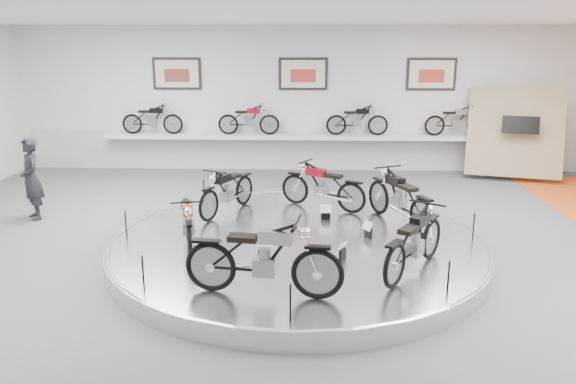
{
  "coord_description": "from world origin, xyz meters",
  "views": [
    {
      "loc": [
        0.16,
        -8.78,
        3.6
      ],
      "look_at": [
        -0.19,
        0.6,
        1.05
      ],
      "focal_mm": 35.0,
      "sensor_mm": 36.0,
      "label": 1
    }
  ],
  "objects_px": {
    "bike_a": "(399,198)",
    "bike_d": "(188,221)",
    "display_platform": "(298,247)",
    "bike_b": "(323,186)",
    "bike_c": "(227,190)",
    "shelf": "(303,137)",
    "visitor": "(31,179)",
    "bike_e": "(263,258)",
    "bike_f": "(415,241)"
  },
  "relations": [
    {
      "from": "bike_b",
      "to": "bike_e",
      "type": "relative_size",
      "value": 0.89
    },
    {
      "from": "bike_a",
      "to": "bike_b",
      "type": "bearing_deg",
      "value": 29.73
    },
    {
      "from": "bike_c",
      "to": "visitor",
      "type": "xyz_separation_m",
      "value": [
        -4.09,
        0.4,
        0.09
      ]
    },
    {
      "from": "display_platform",
      "to": "bike_c",
      "type": "distance_m",
      "value": 2.15
    },
    {
      "from": "bike_e",
      "to": "bike_b",
      "type": "bearing_deg",
      "value": 85.61
    },
    {
      "from": "bike_b",
      "to": "shelf",
      "type": "bearing_deg",
      "value": -54.97
    },
    {
      "from": "bike_d",
      "to": "bike_e",
      "type": "relative_size",
      "value": 0.83
    },
    {
      "from": "bike_d",
      "to": "visitor",
      "type": "bearing_deg",
      "value": -136.22
    },
    {
      "from": "shelf",
      "to": "bike_d",
      "type": "height_order",
      "value": "bike_d"
    },
    {
      "from": "bike_d",
      "to": "bike_e",
      "type": "distance_m",
      "value": 2.23
    },
    {
      "from": "bike_f",
      "to": "display_platform",
      "type": "bearing_deg",
      "value": 85.12
    },
    {
      "from": "bike_e",
      "to": "shelf",
      "type": "bearing_deg",
      "value": 95.0
    },
    {
      "from": "shelf",
      "to": "visitor",
      "type": "height_order",
      "value": "visitor"
    },
    {
      "from": "shelf",
      "to": "bike_c",
      "type": "distance_m",
      "value": 5.13
    },
    {
      "from": "bike_c",
      "to": "visitor",
      "type": "distance_m",
      "value": 4.11
    },
    {
      "from": "bike_c",
      "to": "bike_f",
      "type": "distance_m",
      "value": 4.23
    },
    {
      "from": "bike_e",
      "to": "bike_f",
      "type": "bearing_deg",
      "value": 29.56
    },
    {
      "from": "visitor",
      "to": "bike_a",
      "type": "bearing_deg",
      "value": 43.94
    },
    {
      "from": "bike_d",
      "to": "bike_a",
      "type": "bearing_deg",
      "value": 95.93
    },
    {
      "from": "shelf",
      "to": "bike_e",
      "type": "distance_m",
      "value": 8.62
    },
    {
      "from": "bike_b",
      "to": "bike_c",
      "type": "relative_size",
      "value": 1.02
    },
    {
      "from": "bike_d",
      "to": "bike_b",
      "type": "bearing_deg",
      "value": 121.37
    },
    {
      "from": "bike_c",
      "to": "bike_a",
      "type": "bearing_deg",
      "value": 104.84
    },
    {
      "from": "bike_e",
      "to": "visitor",
      "type": "relative_size",
      "value": 1.07
    },
    {
      "from": "shelf",
      "to": "bike_b",
      "type": "relative_size",
      "value": 6.82
    },
    {
      "from": "bike_a",
      "to": "shelf",
      "type": "bearing_deg",
      "value": -7.11
    },
    {
      "from": "display_platform",
      "to": "bike_a",
      "type": "xyz_separation_m",
      "value": [
        1.84,
        0.88,
        0.66
      ]
    },
    {
      "from": "bike_c",
      "to": "bike_f",
      "type": "height_order",
      "value": "bike_f"
    },
    {
      "from": "visitor",
      "to": "bike_d",
      "type": "bearing_deg",
      "value": 19.62
    },
    {
      "from": "bike_e",
      "to": "visitor",
      "type": "xyz_separation_m",
      "value": [
        -5.09,
        4.09,
        0.01
      ]
    },
    {
      "from": "shelf",
      "to": "bike_d",
      "type": "bearing_deg",
      "value": -104.7
    },
    {
      "from": "display_platform",
      "to": "visitor",
      "type": "xyz_separation_m",
      "value": [
        -5.51,
        1.89,
        0.7
      ]
    },
    {
      "from": "shelf",
      "to": "bike_a",
      "type": "xyz_separation_m",
      "value": [
        1.84,
        -5.52,
        -0.19
      ]
    },
    {
      "from": "bike_c",
      "to": "bike_d",
      "type": "bearing_deg",
      "value": 14.4
    },
    {
      "from": "shelf",
      "to": "bike_b",
      "type": "height_order",
      "value": "bike_b"
    },
    {
      "from": "bike_a",
      "to": "bike_d",
      "type": "height_order",
      "value": "bike_a"
    },
    {
      "from": "shelf",
      "to": "bike_e",
      "type": "relative_size",
      "value": 6.04
    },
    {
      "from": "shelf",
      "to": "visitor",
      "type": "xyz_separation_m",
      "value": [
        -5.51,
        -4.51,
        -0.15
      ]
    },
    {
      "from": "bike_f",
      "to": "bike_b",
      "type": "bearing_deg",
      "value": 54.95
    },
    {
      "from": "bike_d",
      "to": "bike_f",
      "type": "bearing_deg",
      "value": 61.41
    },
    {
      "from": "bike_a",
      "to": "bike_d",
      "type": "xyz_separation_m",
      "value": [
        -3.63,
        -1.33,
        -0.06
      ]
    },
    {
      "from": "display_platform",
      "to": "bike_a",
      "type": "height_order",
      "value": "bike_a"
    },
    {
      "from": "shelf",
      "to": "bike_c",
      "type": "xyz_separation_m",
      "value": [
        -1.42,
        -4.92,
        -0.24
      ]
    },
    {
      "from": "bike_b",
      "to": "visitor",
      "type": "height_order",
      "value": "visitor"
    },
    {
      "from": "bike_c",
      "to": "bike_f",
      "type": "xyz_separation_m",
      "value": [
        3.14,
        -2.83,
        0.02
      ]
    },
    {
      "from": "bike_b",
      "to": "bike_f",
      "type": "bearing_deg",
      "value": 140.92
    },
    {
      "from": "bike_b",
      "to": "bike_d",
      "type": "bearing_deg",
      "value": 74.84
    },
    {
      "from": "visitor",
      "to": "shelf",
      "type": "bearing_deg",
      "value": 91.06
    },
    {
      "from": "bike_c",
      "to": "shelf",
      "type": "bearing_deg",
      "value": -170.86
    },
    {
      "from": "bike_e",
      "to": "bike_a",
      "type": "bearing_deg",
      "value": 61.59
    }
  ]
}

